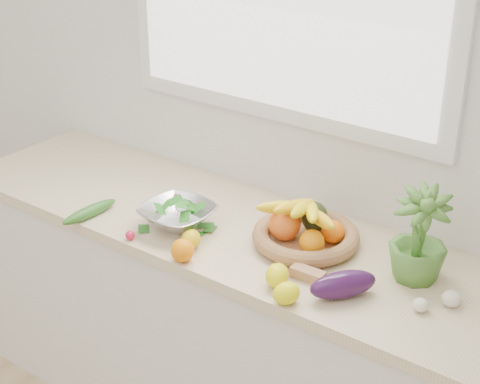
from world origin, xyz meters
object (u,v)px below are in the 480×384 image
Objects in this scene: eggplant at (343,285)px; cucumber at (90,212)px; apple at (177,201)px; colander_with_spinach at (178,211)px; fruit_basket at (305,230)px; potted_herb at (419,237)px.

cucumber is at bearing -174.35° from eggplant.
apple is 0.31m from cucumber.
apple is 0.13m from colander_with_spinach.
apple is 0.50m from fruit_basket.
fruit_basket is (-0.25, 0.20, 0.01)m from eggplant.
fruit_basket is 0.44m from colander_with_spinach.
eggplant reaches higher than apple.
colander_with_spinach is at bearing -166.50° from potted_herb.
potted_herb is at bearing 3.81° from fruit_basket.
eggplant is at bearing -2.78° from colander_with_spinach.
colander_with_spinach is at bearing -158.18° from fruit_basket.
apple is at bearing 46.54° from cucumber.
fruit_basket is at bearing 22.26° from cucumber.
potted_herb is (1.09, 0.32, 0.12)m from cucumber.
potted_herb is 0.73× the size of fruit_basket.
fruit_basket is at bearing 142.03° from eggplant.
cucumber is 0.97× the size of colander_with_spinach.
apple is at bearing -172.56° from fruit_basket.
eggplant is at bearing -119.96° from potted_herb.
eggplant is at bearing -37.97° from fruit_basket.
fruit_basket is 1.75× the size of colander_with_spinach.
apple is 0.17× the size of fruit_basket.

